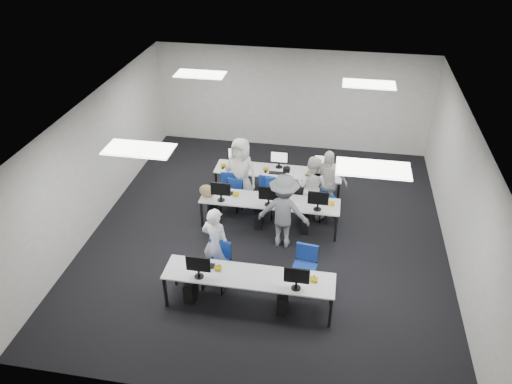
% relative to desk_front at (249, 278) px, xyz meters
% --- Properties ---
extents(room, '(9.00, 9.02, 3.00)m').
position_rel_desk_front_xyz_m(room, '(0.00, 2.40, 0.82)').
color(room, black).
rests_on(room, ground).
extents(ceiling_panels, '(5.20, 4.60, 0.02)m').
position_rel_desk_front_xyz_m(ceiling_panels, '(0.00, 2.40, 2.30)').
color(ceiling_panels, white).
rests_on(ceiling_panels, room).
extents(desk_front, '(3.20, 0.70, 0.73)m').
position_rel_desk_front_xyz_m(desk_front, '(0.00, 0.00, 0.00)').
color(desk_front, silver).
rests_on(desk_front, ground).
extents(desk_mid, '(3.20, 0.70, 0.73)m').
position_rel_desk_front_xyz_m(desk_mid, '(0.00, 2.60, 0.00)').
color(desk_mid, silver).
rests_on(desk_mid, ground).
extents(desk_back, '(3.20, 0.70, 0.73)m').
position_rel_desk_front_xyz_m(desk_back, '(0.00, 4.00, 0.00)').
color(desk_back, silver).
rests_on(desk_back, ground).
extents(equipment_front, '(2.51, 0.41, 1.19)m').
position_rel_desk_front_xyz_m(equipment_front, '(-0.19, -0.02, -0.32)').
color(equipment_front, '#0E3FB9').
rests_on(equipment_front, desk_front).
extents(equipment_mid, '(2.91, 0.41, 1.19)m').
position_rel_desk_front_xyz_m(equipment_mid, '(-0.19, 2.58, -0.32)').
color(equipment_mid, white).
rests_on(equipment_mid, desk_mid).
extents(equipment_back, '(2.91, 0.41, 1.19)m').
position_rel_desk_front_xyz_m(equipment_back, '(0.19, 4.02, -0.32)').
color(equipment_back, white).
rests_on(equipment_back, desk_back).
extents(chair_0, '(0.57, 0.60, 0.97)m').
position_rel_desk_front_xyz_m(chair_0, '(-0.74, 0.45, -0.37)').
color(chair_0, navy).
rests_on(chair_0, ground).
extents(chair_1, '(0.52, 0.55, 0.93)m').
position_rel_desk_front_xyz_m(chair_1, '(0.98, 0.68, -0.39)').
color(chair_1, navy).
rests_on(chair_1, ground).
extents(chair_2, '(0.50, 0.54, 0.92)m').
position_rel_desk_front_xyz_m(chair_2, '(-1.09, 3.19, -0.39)').
color(chair_2, navy).
rests_on(chair_2, ground).
extents(chair_3, '(0.51, 0.55, 0.95)m').
position_rel_desk_front_xyz_m(chair_3, '(-0.17, 3.12, -0.38)').
color(chair_3, navy).
rests_on(chair_3, ground).
extents(chair_4, '(0.62, 0.64, 0.95)m').
position_rel_desk_front_xyz_m(chair_4, '(1.27, 3.25, -0.38)').
color(chair_4, navy).
rests_on(chair_4, ground).
extents(chair_5, '(0.45, 0.49, 0.84)m').
position_rel_desk_front_xyz_m(chair_5, '(-0.93, 3.41, -0.42)').
color(chair_5, navy).
rests_on(chair_5, ground).
extents(chair_6, '(0.59, 0.62, 0.97)m').
position_rel_desk_front_xyz_m(chair_6, '(-0.04, 3.44, -0.38)').
color(chair_6, navy).
rests_on(chair_6, ground).
extents(chair_7, '(0.56, 0.58, 0.86)m').
position_rel_desk_front_xyz_m(chair_7, '(1.12, 3.52, -0.41)').
color(chair_7, navy).
rests_on(chair_7, ground).
extents(handbag, '(0.42, 0.31, 0.31)m').
position_rel_desk_front_xyz_m(handbag, '(-1.45, 2.51, 0.20)').
color(handbag, olive).
rests_on(handbag, desk_mid).
extents(student_0, '(0.69, 0.55, 1.65)m').
position_rel_desk_front_xyz_m(student_0, '(-0.80, 0.71, 0.15)').
color(student_0, white).
rests_on(student_0, ground).
extents(student_1, '(0.94, 0.84, 1.59)m').
position_rel_desk_front_xyz_m(student_1, '(0.91, 3.27, 0.11)').
color(student_1, white).
rests_on(student_1, ground).
extents(student_2, '(0.98, 0.78, 1.77)m').
position_rel_desk_front_xyz_m(student_2, '(-0.86, 3.51, 0.20)').
color(student_2, white).
rests_on(student_2, ground).
extents(student_3, '(1.01, 0.45, 1.69)m').
position_rel_desk_front_xyz_m(student_3, '(1.24, 3.42, 0.17)').
color(student_3, white).
rests_on(student_3, ground).
extents(photographer, '(1.18, 0.73, 1.76)m').
position_rel_desk_front_xyz_m(photographer, '(0.39, 2.00, 0.20)').
color(photographer, slate).
rests_on(photographer, ground).
extents(dslr_camera, '(0.15, 0.19, 0.10)m').
position_rel_desk_front_xyz_m(dslr_camera, '(0.41, 2.18, 1.13)').
color(dslr_camera, black).
rests_on(dslr_camera, photographer).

